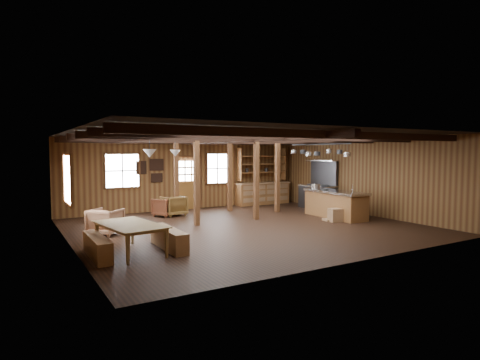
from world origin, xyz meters
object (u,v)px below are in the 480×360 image
object	(u,v)px
commercial_range	(319,193)
armchair_c	(106,222)
kitchen_island	(335,204)
armchair_b	(174,206)
armchair_a	(165,207)
dining_table	(132,238)

from	to	relation	value
commercial_range	armchair_c	bearing A→B (deg)	-173.60
armchair_c	kitchen_island	bearing A→B (deg)	-142.23
kitchen_island	armchair_c	bearing A→B (deg)	174.54
armchair_b	commercial_range	bearing A→B (deg)	161.91
commercial_range	armchair_c	xyz separation A→B (m)	(-8.61, -0.97, -0.27)
kitchen_island	armchair_a	world-z (taller)	kitchen_island
dining_table	armchair_a	size ratio (longest dim) A/B	2.67
kitchen_island	dining_table	distance (m)	7.62
kitchen_island	commercial_range	bearing A→B (deg)	65.31
dining_table	armchair_c	world-z (taller)	armchair_c
kitchen_island	armchair_c	size ratio (longest dim) A/B	3.19
armchair_c	armchair_b	bearing A→B (deg)	-96.75
dining_table	armchair_c	xyz separation A→B (m)	(-0.06, 2.42, 0.02)
commercial_range	dining_table	xyz separation A→B (m)	(-8.55, -3.38, -0.30)
armchair_a	armchair_b	xyz separation A→B (m)	(0.32, -0.05, 0.03)
armchair_a	kitchen_island	bearing A→B (deg)	118.55
armchair_c	armchair_a	bearing A→B (deg)	-92.80
armchair_b	armchair_c	size ratio (longest dim) A/B	0.98
commercial_range	armchair_b	distance (m)	5.90
kitchen_island	armchair_a	xyz separation A→B (m)	(-5.04, 3.29, -0.15)
armchair_b	armchair_c	bearing A→B (deg)	31.18
commercial_range	armchair_a	xyz separation A→B (m)	(-6.09, 1.26, -0.31)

